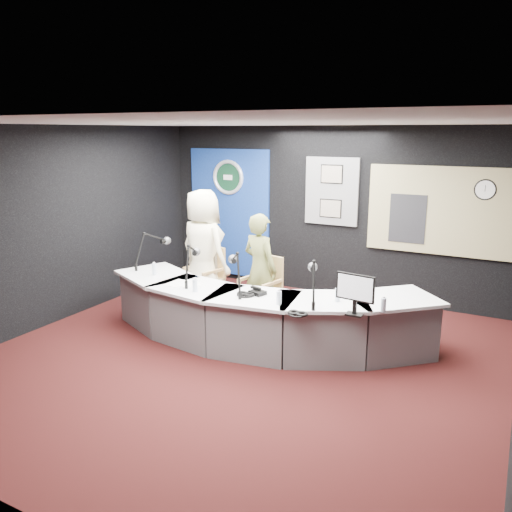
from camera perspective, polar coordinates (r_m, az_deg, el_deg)
The scene contains 32 objects.
ground at distance 6.40m, azimuth -1.81°, elevation -11.34°, with size 6.00×6.00×0.00m, color black.
ceiling at distance 5.80m, azimuth -2.03°, elevation 14.59°, with size 6.00×6.00×0.02m, color silver.
wall_back at distance 8.63m, azimuth 8.08°, elevation 4.86°, with size 6.00×0.02×2.80m, color black.
wall_front at distance 3.77m, azimuth -25.49°, elevation -8.06°, with size 6.00×0.02×2.80m, color black.
wall_left at distance 7.86m, azimuth -21.29°, elevation 3.18°, with size 0.02×6.00×2.80m, color black.
broadcast_desk at distance 6.72m, azimuth 0.13°, elevation -6.60°, with size 4.50×1.90×0.75m, color silver, non-canonical shape.
backdrop_panel at distance 9.44m, azimuth -2.95°, elevation 4.81°, with size 1.60×0.05×2.30m, color navy.
agency_seal at distance 9.32m, azimuth -3.12°, elevation 8.72°, with size 0.63×0.63×0.07m, color silver.
seal_center at distance 9.33m, azimuth -3.11°, elevation 8.72°, with size 0.48×0.48×0.01m, color #0E341F.
pinboard at distance 8.54m, azimuth 8.40°, elevation 7.12°, with size 0.90×0.04×1.10m, color slate.
framed_photo_upper at distance 8.49m, azimuth 8.40°, elevation 8.98°, with size 0.34×0.02×0.27m, color gray.
framed_photo_lower at distance 8.55m, azimuth 8.27°, elevation 5.24°, with size 0.34×0.02×0.27m, color gray.
booth_window_frame at distance 8.16m, azimuth 19.69°, elevation 4.75°, with size 2.12×0.06×1.32m, color tan.
booth_glow at distance 8.15m, azimuth 19.68°, elevation 4.74°, with size 2.00×0.02×1.20m, color tan.
equipment_rack at distance 8.23m, azimuth 16.48°, elevation 4.00°, with size 0.55×0.02×0.75m, color black.
wall_clock at distance 8.03m, azimuth 24.11°, elevation 6.74°, with size 0.28×0.28×0.01m, color white.
armchair_left at distance 8.05m, azimuth -5.79°, elevation -2.55°, with size 0.52×0.52×0.93m, color tan, non-canonical shape.
armchair_right at distance 7.41m, azimuth 0.44°, elevation -4.12°, with size 0.49×0.49×0.88m, color tan, non-canonical shape.
draped_jacket at distance 8.25m, azimuth -5.42°, elevation -1.02°, with size 0.50×0.10×0.70m, color gray.
person_man at distance 7.93m, azimuth -5.88°, elevation 0.69°, with size 0.91×0.59×1.86m, color #FFF5CB.
person_woman at distance 7.31m, azimuth 0.45°, elevation -1.43°, with size 0.58×0.38×1.60m, color olive.
computer_monitor at distance 5.65m, azimuth 11.01°, elevation -3.43°, with size 0.40×0.02×0.27m, color black.
desk_phone at distance 6.33m, azimuth 0.17°, elevation -4.09°, with size 0.19×0.15×0.05m, color black.
headphones_near at distance 5.67m, azimuth 4.66°, elevation -6.36°, with size 0.22×0.22×0.04m, color black.
headphones_far at distance 6.29m, azimuth -1.15°, elevation -4.26°, with size 0.24×0.24×0.04m, color black.
paper_stack at distance 6.87m, azimuth -8.73°, elevation -3.01°, with size 0.23×0.32×0.00m, color white.
notepad at distance 6.80m, azimuth -7.33°, elevation -3.14°, with size 0.19×0.28×0.00m, color white.
boom_mic_a at distance 7.72m, azimuth -11.52°, elevation 1.01°, with size 0.22×0.73×0.60m, color black, non-canonical shape.
boom_mic_b at distance 6.84m, azimuth -7.21°, elevation -0.44°, with size 0.35×0.70×0.60m, color black, non-canonical shape.
boom_mic_c at distance 6.38m, azimuth -2.22°, elevation -1.38°, with size 0.50×0.61×0.60m, color black, non-canonical shape.
boom_mic_d at distance 6.03m, azimuth 6.38°, elevation -2.34°, with size 0.37×0.69×0.60m, color black, non-canonical shape.
water_bottles at distance 6.33m, azimuth -0.59°, elevation -3.48°, with size 3.28×0.53×0.18m, color silver, non-canonical shape.
Camera 1 is at (2.89, -5.03, 2.71)m, focal length 36.00 mm.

